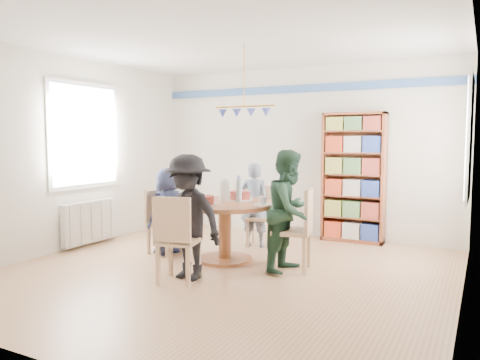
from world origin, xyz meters
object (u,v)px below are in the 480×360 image
Objects in this scene: chair_right at (299,226)px; chair_far at (262,213)px; person_far at (254,204)px; bookshelf at (353,179)px; dining_table at (225,217)px; chair_left at (160,218)px; person_left at (168,211)px; radiator at (90,222)px; person_right at (290,211)px; chair_near at (176,236)px; person_near at (188,217)px.

chair_right is 1.12× the size of chair_far.
bookshelf reaches higher than person_far.
dining_table is 1.50× the size of chair_far.
chair_left reaches higher than dining_table.
person_left is 0.60× the size of bookshelf.
chair_right is (3.16, 0.19, 0.18)m from radiator.
person_right is at bearing -145.81° from chair_right.
chair_left is at bearing 5.79° from radiator.
person_right is at bearing -97.79° from bookshelf.
bookshelf is at bearing 37.08° from chair_far.
person_far is (0.96, 0.96, 0.13)m from chair_left.
dining_table is 0.91m from person_right.
person_right is at bearing -51.34° from chair_far.
dining_table is at bearing 91.61° from person_right.
person_right is (1.88, 0.00, 0.24)m from chair_left.
radiator is 1.32m from person_left.
chair_near is 0.49× the size of bookshelf.
chair_right is 0.83× the size of person_left.
chair_left is at bearing -61.76° from person_left.
person_left is 2.81m from bookshelf.
person_near is at bearing -137.41° from chair_right.
person_far is at bearing -118.94° from chair_far.
person_near is at bearing -17.80° from radiator.
chair_near is 1.38m from person_right.
dining_table is 0.99m from chair_right.
chair_left is (-0.99, -0.04, -0.08)m from dining_table.
person_far is 1.57m from bookshelf.
chair_far is 0.71× the size of person_far.
radiator is 1.05× the size of chair_near.
chair_left is 1.49m from chair_far.
person_near is at bearing -88.69° from dining_table.
chair_near reaches higher than radiator.
chair_right is 1.39m from chair_far.
person_near is (-0.97, -0.89, 0.16)m from chair_right.
chair_far is 0.91× the size of chair_near.
chair_near reaches higher than chair_left.
dining_table is 1.37× the size of chair_near.
person_far is (-0.03, 0.92, 0.05)m from dining_table.
person_right reaches higher than person_far.
chair_near is 3.20m from bookshelf.
person_far is 0.88× the size of person_near.
person_near is 0.71× the size of bookshelf.
chair_right is at bearing 3.40° from radiator.
radiator is 2.51m from chair_far.
chair_right is at bearing 1.48° from dining_table.
bookshelf reaches higher than radiator.
dining_table is 1.04m from chair_far.
chair_left is 1.32m from person_near.
person_left is at bearing -136.96° from bookshelf.
person_near reaches higher than person_left.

